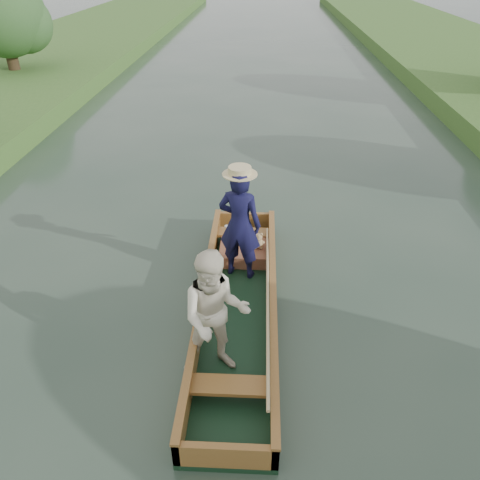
{
  "coord_description": "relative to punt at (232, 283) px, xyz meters",
  "views": [
    {
      "loc": [
        0.29,
        -5.35,
        4.67
      ],
      "look_at": [
        0.0,
        0.6,
        0.95
      ],
      "focal_mm": 35.0,
      "sensor_mm": 36.0,
      "label": 1
    }
  ],
  "objects": [
    {
      "name": "trees_far",
      "position": [
        0.28,
        8.28,
        1.86
      ],
      "size": [
        22.79,
        13.19,
        4.49
      ],
      "color": "#47331E",
      "rests_on": "ground"
    },
    {
      "name": "punt",
      "position": [
        0.0,
        0.0,
        0.0
      ],
      "size": [
        1.24,
        5.0,
        1.96
      ],
      "color": "black",
      "rests_on": "ground"
    },
    {
      "name": "ground",
      "position": [
        0.08,
        0.1,
        -0.67
      ],
      "size": [
        120.0,
        120.0,
        0.0
      ],
      "primitive_type": "plane",
      "color": "#283D30",
      "rests_on": "ground"
    }
  ]
}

